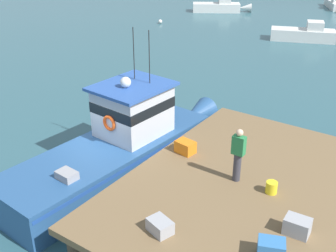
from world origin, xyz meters
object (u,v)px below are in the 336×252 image
at_px(main_fishing_boat, 121,144).
at_px(moored_boat_far_left, 220,7).
at_px(moored_boat_far_right, 308,34).
at_px(mooring_buoy_spare_mooring, 231,8).
at_px(mooring_buoy_channel_marker, 160,22).
at_px(crate_stack_mid_dock, 160,226).
at_px(crate_stack_near_edge, 297,226).
at_px(moored_boat_outer_mooring, 336,5).
at_px(crate_single_far, 185,147).
at_px(crate_single_by_cleat, 271,249).
at_px(deckhand_by_the_boat, 238,154).
at_px(bait_bucket, 272,187).

height_order(main_fishing_boat, moored_boat_far_left, main_fishing_boat).
distance_m(moored_boat_far_right, mooring_buoy_spare_mooring, 12.17).
bearing_deg(mooring_buoy_spare_mooring, mooring_buoy_channel_marker, -104.44).
xyz_separation_m(crate_stack_mid_dock, crate_stack_near_edge, (2.73, 1.81, 0.05)).
bearing_deg(moored_boat_far_left, moored_boat_outer_mooring, 41.91).
distance_m(crate_stack_mid_dock, crate_single_far, 3.97).
height_order(crate_single_by_cleat, crate_stack_near_edge, crate_single_by_cleat).
height_order(crate_single_by_cleat, moored_boat_far_right, crate_single_by_cleat).
distance_m(crate_stack_mid_dock, moored_boat_outer_mooring, 38.35).
distance_m(main_fishing_boat, mooring_buoy_channel_marker, 23.36).
xyz_separation_m(deckhand_by_the_boat, moored_boat_far_right, (-4.77, 21.23, -1.57)).
distance_m(crate_single_by_cleat, mooring_buoy_channel_marker, 29.14).
distance_m(deckhand_by_the_boat, moored_boat_far_left, 31.02).
relative_size(crate_stack_mid_dock, mooring_buoy_channel_marker, 1.81).
height_order(crate_stack_mid_dock, mooring_buoy_channel_marker, crate_stack_mid_dock).
xyz_separation_m(crate_single_by_cleat, mooring_buoy_channel_marker, (-18.90, 22.14, -1.25)).
bearing_deg(moored_boat_outer_mooring, crate_single_by_cleat, -77.03).
distance_m(main_fishing_boat, moored_boat_far_left, 29.07).
bearing_deg(bait_bucket, moored_boat_outer_mooring, 102.32).
distance_m(deckhand_by_the_boat, moored_boat_far_right, 21.81).
relative_size(main_fishing_boat, crate_single_by_cleat, 16.52).
xyz_separation_m(crate_single_by_cleat, moored_boat_far_left, (-17.13, 29.45, -0.94)).
distance_m(main_fishing_boat, crate_stack_near_edge, 6.76).
xyz_separation_m(crate_stack_mid_dock, deckhand_by_the_boat, (0.48, 3.10, 0.69)).
bearing_deg(crate_single_by_cleat, mooring_buoy_channel_marker, 130.48).
distance_m(crate_single_by_cleat, moored_boat_far_left, 34.08).
bearing_deg(crate_stack_mid_dock, moored_boat_far_left, 115.83).
bearing_deg(moored_boat_far_right, crate_single_by_cleat, -73.91).
relative_size(crate_single_far, deckhand_by_the_boat, 0.37).
height_order(main_fishing_boat, crate_single_far, main_fishing_boat).
distance_m(crate_stack_near_edge, moored_boat_outer_mooring, 37.11).
bearing_deg(crate_stack_mid_dock, crate_stack_near_edge, 33.54).
relative_size(crate_single_by_cleat, bait_bucket, 1.76).
relative_size(main_fishing_boat, crate_stack_mid_dock, 16.52).
bearing_deg(main_fishing_boat, mooring_buoy_spare_mooring, 109.97).
height_order(main_fishing_boat, crate_single_by_cleat, main_fishing_boat).
bearing_deg(crate_single_by_cleat, deckhand_by_the_boat, 130.57).
distance_m(main_fishing_boat, deckhand_by_the_boat, 4.49).
distance_m(crate_single_by_cleat, bait_bucket, 2.54).
height_order(crate_single_by_cleat, deckhand_by_the_boat, deckhand_by_the_boat).
relative_size(bait_bucket, moored_boat_outer_mooring, 0.07).
xyz_separation_m(crate_single_far, moored_boat_far_left, (-13.01, 26.53, -0.92)).
relative_size(crate_single_far, bait_bucket, 1.76).
bearing_deg(moored_boat_outer_mooring, crate_single_far, -82.61).
distance_m(crate_single_far, crate_single_by_cleat, 5.04).
height_order(main_fishing_boat, bait_bucket, main_fishing_boat).
relative_size(crate_stack_near_edge, moored_boat_outer_mooring, 0.13).
bearing_deg(deckhand_by_the_boat, moored_boat_outer_mooring, 100.62).
distance_m(crate_single_by_cleat, moored_boat_far_right, 24.59).
relative_size(crate_stack_near_edge, bait_bucket, 1.76).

